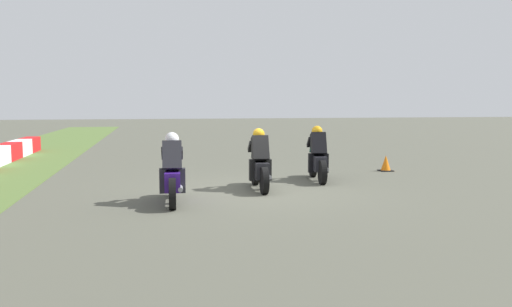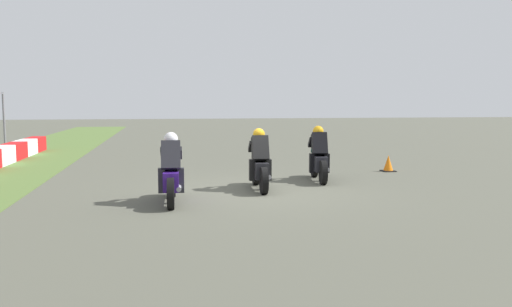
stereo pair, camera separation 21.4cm
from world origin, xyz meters
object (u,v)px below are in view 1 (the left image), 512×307
object	(u,v)px
rider_lane_a	(318,158)
rider_lane_c	(172,174)
traffic_cone	(386,164)
rider_lane_b	(260,164)

from	to	relation	value
rider_lane_a	rider_lane_c	bearing A→B (deg)	128.40
rider_lane_a	traffic_cone	xyz separation A→B (m)	(1.42, -2.74, -0.39)
rider_lane_a	rider_lane_c	size ratio (longest dim) A/B	1.00
rider_lane_a	rider_lane_c	distance (m)	4.71
rider_lane_a	traffic_cone	size ratio (longest dim) A/B	4.05
rider_lane_a	rider_lane_b	xyz separation A→B (m)	(-1.08, 1.87, 0.00)
rider_lane_c	traffic_cone	bearing A→B (deg)	-57.96
rider_lane_b	traffic_cone	world-z (taller)	rider_lane_b
rider_lane_a	rider_lane_b	size ratio (longest dim) A/B	1.00
rider_lane_c	traffic_cone	size ratio (longest dim) A/B	4.06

